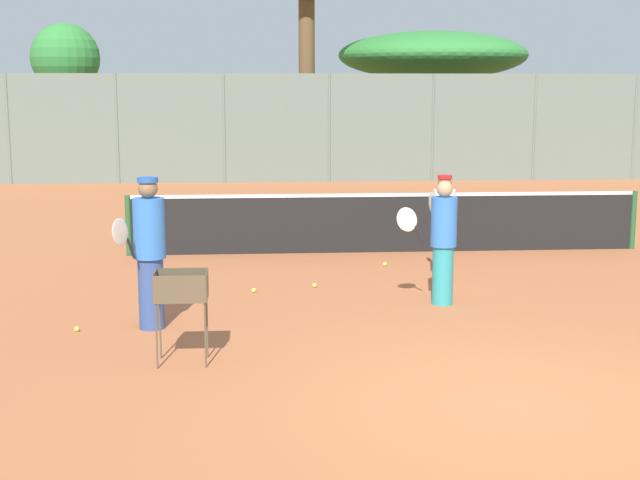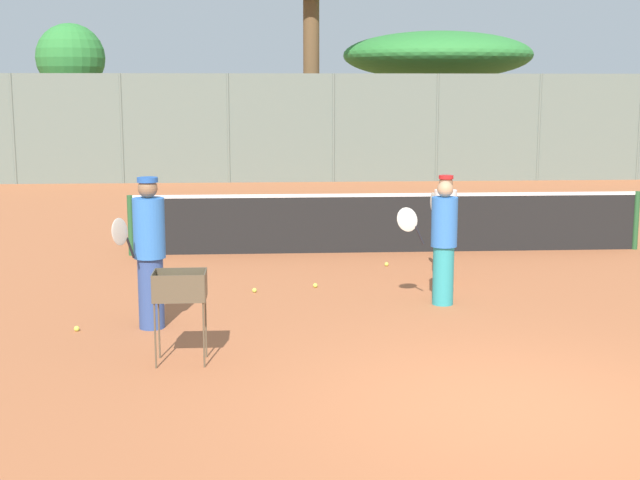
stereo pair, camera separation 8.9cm
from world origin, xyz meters
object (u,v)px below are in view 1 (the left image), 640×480
Objects in this scene: player_white_outfit at (443,227)px; player_yellow_shirt at (443,241)px; ball_cart at (182,293)px; tennis_net at (386,222)px; player_red_cap at (149,251)px.

player_white_outfit is 1.45m from player_yellow_shirt.
ball_cart is (-3.65, -3.82, -0.08)m from player_white_outfit.
ball_cart is at bearing -116.36° from tennis_net.
player_yellow_shirt is (3.83, 0.97, -0.10)m from player_red_cap.
tennis_net is 5.45× the size of player_yellow_shirt.
tennis_net is 2.59m from player_white_outfit.
player_white_outfit is (0.50, -2.52, 0.29)m from tennis_net.
player_yellow_shirt is (0.19, -3.93, 0.32)m from tennis_net.
player_white_outfit reaches higher than tennis_net.
player_red_cap is (-4.14, -2.38, 0.12)m from player_white_outfit.
player_red_cap is 3.96m from player_yellow_shirt.
ball_cart is (0.50, -1.44, -0.20)m from player_red_cap.
player_white_outfit is at bearing 149.43° from player_red_cap.
player_white_outfit is 4.78m from player_red_cap.
player_red_cap is (-3.64, -4.90, 0.41)m from tennis_net.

